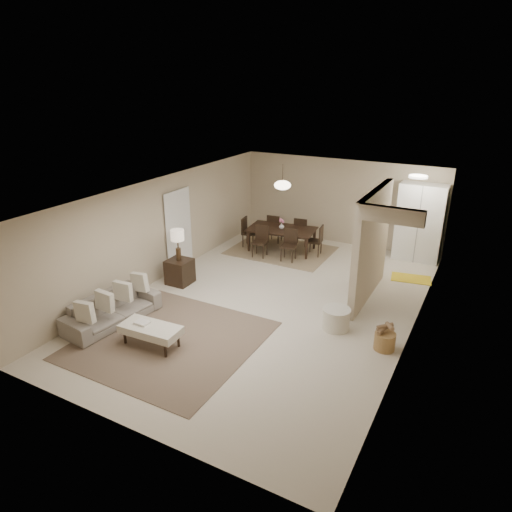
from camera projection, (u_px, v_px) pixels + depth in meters
The scene contains 22 objects.
floor at pixel (272, 302), 10.20m from camera, with size 9.00×9.00×0.00m, color beige.
ceiling at pixel (273, 192), 9.28m from camera, with size 9.00×9.00×0.00m, color white.
back_wall at pixel (340, 202), 13.43m from camera, with size 6.00×6.00×0.00m, color #BCA98E.
left_wall at pixel (162, 229), 11.06m from camera, with size 9.00×9.00×0.00m, color #BCA98E.
right_wall at pixel (418, 277), 8.42m from camera, with size 9.00×9.00×0.00m, color #BCA98E.
partition at pixel (371, 245), 9.98m from camera, with size 0.15×2.50×2.50m, color #BCA98E.
doorway at pixel (178, 231), 11.63m from camera, with size 0.04×0.90×2.04m, color black.
pantry_cabinet at pixel (420, 223), 12.18m from camera, with size 1.20×0.55×2.10m, color white.
flush_light at pixel (418, 177), 10.91m from camera, with size 0.44×0.44×0.05m, color white.
living_rug at pixel (171, 340), 8.71m from camera, with size 3.20×3.20×0.01m, color brown.
sofa at pixel (112, 309), 9.25m from camera, with size 0.78×2.00×0.58m, color gray.
ottoman_bench at pixel (151, 330), 8.43m from camera, with size 1.18×0.59×0.41m.
side_table at pixel (180, 272), 11.01m from camera, with size 0.55×0.55×0.60m, color black.
table_lamp at pixel (177, 238), 10.69m from camera, with size 0.32×0.32×0.76m.
round_pouf at pixel (336, 319), 9.05m from camera, with size 0.56×0.56×0.43m, color silver.
wicker_basket at pixel (385, 341), 8.38m from camera, with size 0.39×0.39×0.33m, color olive.
dining_rug at pixel (281, 250), 13.18m from camera, with size 2.80×2.10×0.01m, color #897055.
dining_table at pixel (281, 240), 13.06m from camera, with size 1.89×1.05×0.66m, color black.
dining_chairs at pixel (281, 236), 13.02m from camera, with size 2.37×1.83×0.87m.
vase at pixel (282, 226), 12.90m from camera, with size 0.15×0.15×0.16m, color white.
yellow_mat at pixel (411, 278), 11.35m from camera, with size 0.95×0.58×0.01m, color yellow.
pendant_light at pixel (282, 185), 12.47m from camera, with size 0.46×0.46×0.71m.
Camera 1 is at (4.01, -8.19, 4.71)m, focal length 32.00 mm.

